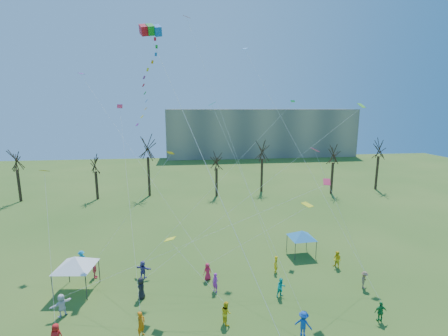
{
  "coord_description": "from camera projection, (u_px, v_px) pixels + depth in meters",
  "views": [
    {
      "loc": [
        -2.23,
        -17.93,
        15.48
      ],
      "look_at": [
        0.59,
        5.0,
        11.0
      ],
      "focal_mm": 25.0,
      "sensor_mm": 36.0,
      "label": 1
    }
  ],
  "objects": [
    {
      "name": "canopy_tent_white",
      "position": [
        75.0,
        262.0,
        26.31
      ],
      "size": [
        4.19,
        4.19,
        3.16
      ],
      "color": "#3F3F44",
      "rests_on": "ground"
    },
    {
      "name": "festival_crowd",
      "position": [
        199.0,
        288.0,
        25.66
      ],
      "size": [
        26.72,
        12.78,
        1.85
      ],
      "color": "red",
      "rests_on": "ground"
    },
    {
      "name": "small_kites_aloft",
      "position": [
        223.0,
        138.0,
        28.42
      ],
      "size": [
        30.03,
        16.79,
        32.57
      ],
      "color": "orange",
      "rests_on": "ground"
    },
    {
      "name": "canopy_tent_blue",
      "position": [
        302.0,
        234.0,
        33.1
      ],
      "size": [
        3.56,
        3.56,
        2.67
      ],
      "color": "#3F3F44",
      "rests_on": "ground"
    },
    {
      "name": "bare_tree_row",
      "position": [
        226.0,
        157.0,
        55.39
      ],
      "size": [
        69.13,
        8.21,
        10.91
      ],
      "color": "black",
      "rests_on": "ground"
    },
    {
      "name": "big_box_kite",
      "position": [
        151.0,
        84.0,
        22.18
      ],
      "size": [
        4.71,
        6.44,
        22.7
      ],
      "color": "red",
      "rests_on": "ground"
    },
    {
      "name": "distant_building",
      "position": [
        260.0,
        133.0,
        101.79
      ],
      "size": [
        60.0,
        14.0,
        15.0
      ],
      "primitive_type": "cube",
      "color": "gray",
      "rests_on": "ground"
    }
  ]
}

